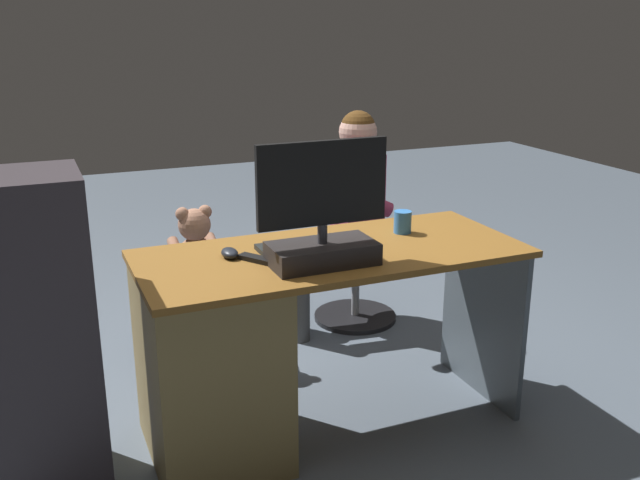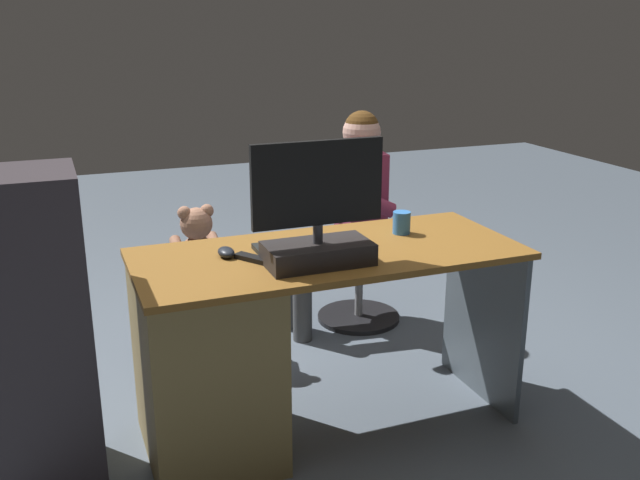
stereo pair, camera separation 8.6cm
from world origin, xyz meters
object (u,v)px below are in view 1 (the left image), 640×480
object	(u,v)px
desk	(236,351)
person	(343,203)
visitor_chair	(356,278)
tv_remote	(257,259)
office_chair_teddy	(199,309)
teddy_bear	(195,243)
computer_mouse	(230,253)
cup	(403,222)
keyboard	(311,245)
monitor	(322,226)

from	to	relation	value
desk	person	bearing A→B (deg)	-133.26
visitor_chair	person	distance (m)	0.44
tv_remote	office_chair_teddy	bearing A→B (deg)	-120.85
office_chair_teddy	teddy_bear	distance (m)	0.33
computer_mouse	teddy_bear	distance (m)	0.78
visitor_chair	teddy_bear	bearing A→B (deg)	6.52
desk	person	size ratio (longest dim) A/B	1.29
teddy_bear	cup	bearing A→B (deg)	134.43
keyboard	office_chair_teddy	bearing A→B (deg)	-69.01
tv_remote	person	distance (m)	1.21
tv_remote	visitor_chair	bearing A→B (deg)	-166.18
teddy_bear	person	xyz separation A→B (m)	(-0.82, -0.09, 0.09)
keyboard	tv_remote	bearing A→B (deg)	17.11
computer_mouse	person	distance (m)	1.21
keyboard	person	world-z (taller)	person
monitor	teddy_bear	size ratio (longest dim) A/B	1.43
cup	keyboard	bearing A→B (deg)	4.84
office_chair_teddy	teddy_bear	xyz separation A→B (m)	(0.00, -0.01, 0.33)
visitor_chair	tv_remote	bearing A→B (deg)	47.50
desk	office_chair_teddy	bearing A→B (deg)	-93.32
desk	monitor	xyz separation A→B (m)	(-0.30, 0.12, 0.49)
teddy_bear	person	distance (m)	0.83
office_chair_teddy	visitor_chair	distance (m)	0.91
monitor	tv_remote	size ratio (longest dim) A/B	3.24
tv_remote	person	xyz separation A→B (m)	(-0.77, -0.93, -0.09)
desk	office_chair_teddy	size ratio (longest dim) A/B	3.38
monitor	computer_mouse	world-z (taller)	monitor
keyboard	teddy_bear	bearing A→B (deg)	-69.29
tv_remote	monitor	bearing A→B (deg)	117.60
keyboard	computer_mouse	distance (m)	0.33
monitor	visitor_chair	size ratio (longest dim) A/B	1.07
computer_mouse	monitor	bearing A→B (deg)	146.01
keyboard	visitor_chair	xyz separation A→B (m)	(-0.61, -0.86, -0.53)
keyboard	visitor_chair	world-z (taller)	keyboard
computer_mouse	tv_remote	distance (m)	0.11
person	desk	bearing A→B (deg)	46.74
tv_remote	teddy_bear	world-z (taller)	tv_remote
desk	cup	bearing A→B (deg)	-172.31
tv_remote	cup	bearing A→B (deg)	155.78
monitor	office_chair_teddy	world-z (taller)	monitor
teddy_bear	visitor_chair	bearing A→B (deg)	-173.48
desk	cup	xyz separation A→B (m)	(-0.76, -0.10, 0.40)
computer_mouse	visitor_chair	distance (m)	1.38
tv_remote	visitor_chair	xyz separation A→B (m)	(-0.86, -0.94, -0.52)
cup	tv_remote	bearing A→B (deg)	9.47
teddy_bear	office_chair_teddy	bearing A→B (deg)	90.00
tv_remote	person	bearing A→B (deg)	-163.60
monitor	person	xyz separation A→B (m)	(-0.56, -1.04, -0.22)
cup	visitor_chair	distance (m)	1.02
keyboard	monitor	bearing A→B (deg)	79.59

